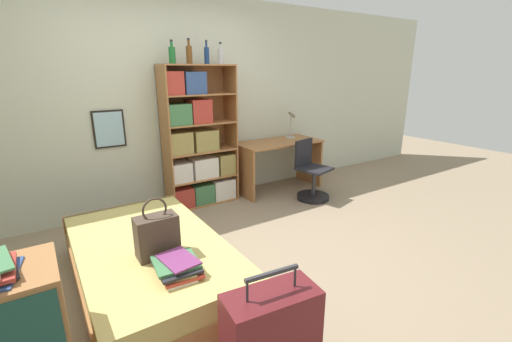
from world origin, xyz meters
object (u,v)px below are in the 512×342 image
(bottle_brown, at_px, (189,54))
(desk_lamp, at_px, (293,117))
(bottle_green, at_px, (172,55))
(bottle_blue, at_px, (221,56))
(desk, at_px, (278,156))
(handbag, at_px, (157,235))
(bed, at_px, (151,263))
(bottle_clear, at_px, (207,55))
(desk_chair, at_px, (311,180))
(book_stack_on_bed, at_px, (177,266))
(bookcase, at_px, (197,146))
(suitcase, at_px, (271,340))

(bottle_brown, height_order, desk_lamp, bottle_brown)
(bottle_green, xyz_separation_m, desk_lamp, (1.80, -0.00, -0.85))
(bottle_blue, xyz_separation_m, desk, (0.84, -0.10, -1.37))
(bottle_brown, bearing_deg, handbag, -121.61)
(bed, distance_m, bottle_clear, 2.53)
(bed, relative_size, bottle_brown, 6.61)
(desk, height_order, desk_chair, desk_chair)
(book_stack_on_bed, xyz_separation_m, bottle_clear, (1.21, 1.96, 1.45))
(bed, distance_m, desk_lamp, 3.10)
(bottle_green, relative_size, desk, 0.21)
(desk_chair, bearing_deg, bottle_brown, 155.44)
(bed, height_order, desk_chair, desk_chair)
(desk_chair, bearing_deg, desk, 104.52)
(desk, bearing_deg, bottle_blue, 173.21)
(desk_lamp, bearing_deg, handbag, -147.43)
(book_stack_on_bed, xyz_separation_m, bookcase, (1.03, 1.98, 0.35))
(handbag, distance_m, suitcase, 1.13)
(bed, bearing_deg, desk_chair, 17.43)
(bed, height_order, bottle_green, bottle_green)
(book_stack_on_bed, xyz_separation_m, desk_lamp, (2.59, 1.97, 0.60))
(bottle_brown, relative_size, desk, 0.23)
(desk, bearing_deg, suitcase, -127.36)
(suitcase, bearing_deg, bottle_clear, 70.31)
(bookcase, xyz_separation_m, desk_chair, (1.36, -0.67, -0.52))
(bottle_clear, xyz_separation_m, desk_lamp, (1.37, 0.01, -0.85))
(bottle_brown, bearing_deg, suitcase, -105.39)
(bottle_brown, relative_size, desk_chair, 0.35)
(desk_chair, bearing_deg, bookcase, 153.60)
(bed, bearing_deg, bottle_brown, 54.08)
(bottle_clear, xyz_separation_m, desk, (1.04, -0.09, -1.37))
(bottle_clear, bearing_deg, suitcase, -109.69)
(bottle_brown, bearing_deg, desk_lamp, 0.76)
(handbag, height_order, bottle_brown, bottle_brown)
(book_stack_on_bed, height_order, suitcase, suitcase)
(handbag, distance_m, desk_chair, 2.64)
(bottle_brown, distance_m, bottle_clear, 0.23)
(bookcase, bearing_deg, desk_lamp, -0.33)
(bottle_brown, height_order, bottle_blue, bottle_brown)
(bookcase, bearing_deg, suitcase, -106.21)
(bottle_green, bearing_deg, desk_lamp, -0.15)
(bed, relative_size, handbag, 4.14)
(bottle_clear, bearing_deg, bed, -131.39)
(bottle_blue, distance_m, desk, 1.61)
(bottle_clear, bearing_deg, desk_chair, -28.85)
(bed, height_order, bottle_blue, bottle_blue)
(book_stack_on_bed, xyz_separation_m, desk, (2.25, 1.87, 0.07))
(bottle_clear, bearing_deg, bottle_brown, -178.18)
(desk_lamp, distance_m, desk_chair, 1.03)
(bed, distance_m, bookcase, 1.89)
(bookcase, xyz_separation_m, bottle_blue, (0.37, -0.01, 1.09))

